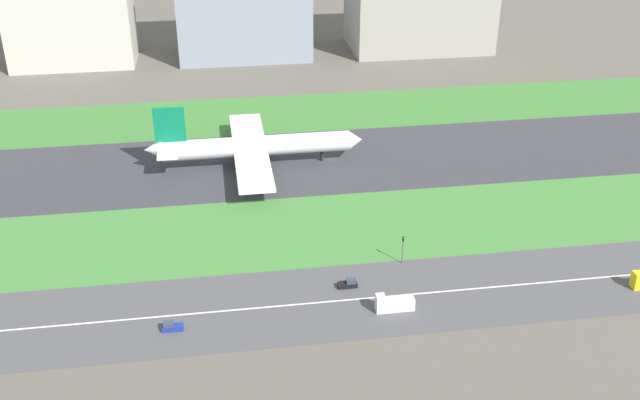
{
  "coord_description": "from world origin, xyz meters",
  "views": [
    {
      "loc": [
        -34.85,
        -207.25,
        97.32
      ],
      "look_at": [
        -9.04,
        -36.5,
        6.0
      ],
      "focal_mm": 42.43,
      "sensor_mm": 36.0,
      "label": 1
    }
  ],
  "objects_px": {
    "terminal_building": "(70,16)",
    "car_1": "(172,327)",
    "truck_0": "(394,304)",
    "fuel_tank_west": "(222,15)",
    "airliner": "(251,146)",
    "traffic_light": "(403,248)",
    "car_2": "(348,284)"
  },
  "relations": [
    {
      "from": "car_2",
      "to": "traffic_light",
      "type": "xyz_separation_m",
      "value": [
        14.42,
        7.99,
        3.37
      ]
    },
    {
      "from": "traffic_light",
      "to": "fuel_tank_west",
      "type": "distance_m",
      "value": 221.74
    },
    {
      "from": "truck_0",
      "to": "traffic_light",
      "type": "height_order",
      "value": "traffic_light"
    },
    {
      "from": "airliner",
      "to": "traffic_light",
      "type": "xyz_separation_m",
      "value": [
        31.39,
        -60.01,
        -1.94
      ]
    },
    {
      "from": "car_2",
      "to": "airliner",
      "type": "bearing_deg",
      "value": 104.01
    },
    {
      "from": "terminal_building",
      "to": "fuel_tank_west",
      "type": "xyz_separation_m",
      "value": [
        62.49,
        45.0,
        -13.06
      ]
    },
    {
      "from": "airliner",
      "to": "traffic_light",
      "type": "bearing_deg",
      "value": -62.39
    },
    {
      "from": "truck_0",
      "to": "fuel_tank_west",
      "type": "xyz_separation_m",
      "value": [
        -28.23,
        237.0,
        4.49
      ]
    },
    {
      "from": "car_1",
      "to": "car_2",
      "type": "bearing_deg",
      "value": -165.68
    },
    {
      "from": "truck_0",
      "to": "terminal_building",
      "type": "height_order",
      "value": "terminal_building"
    },
    {
      "from": "car_2",
      "to": "truck_0",
      "type": "bearing_deg",
      "value": -51.32
    },
    {
      "from": "airliner",
      "to": "terminal_building",
      "type": "bearing_deg",
      "value": 119.97
    },
    {
      "from": "truck_0",
      "to": "fuel_tank_west",
      "type": "distance_m",
      "value": 238.72
    },
    {
      "from": "car_2",
      "to": "terminal_building",
      "type": "bearing_deg",
      "value": 114.44
    },
    {
      "from": "car_1",
      "to": "fuel_tank_west",
      "type": "bearing_deg",
      "value": -94.57
    },
    {
      "from": "car_2",
      "to": "fuel_tank_west",
      "type": "bearing_deg",
      "value": 95.09
    },
    {
      "from": "car_2",
      "to": "terminal_building",
      "type": "xyz_separation_m",
      "value": [
        -82.71,
        182.0,
        18.3
      ]
    },
    {
      "from": "airliner",
      "to": "traffic_light",
      "type": "distance_m",
      "value": 67.75
    },
    {
      "from": "car_1",
      "to": "truck_0",
      "type": "xyz_separation_m",
      "value": [
        47.18,
        -0.0,
        0.75
      ]
    },
    {
      "from": "car_1",
      "to": "car_2",
      "type": "relative_size",
      "value": 1.0
    },
    {
      "from": "terminal_building",
      "to": "car_1",
      "type": "bearing_deg",
      "value": -77.22
    },
    {
      "from": "truck_0",
      "to": "fuel_tank_west",
      "type": "bearing_deg",
      "value": -83.21
    },
    {
      "from": "car_2",
      "to": "truck_0",
      "type": "distance_m",
      "value": 12.83
    },
    {
      "from": "traffic_light",
      "to": "truck_0",
      "type": "bearing_deg",
      "value": -109.61
    },
    {
      "from": "traffic_light",
      "to": "airliner",
      "type": "bearing_deg",
      "value": 117.61
    },
    {
      "from": "traffic_light",
      "to": "fuel_tank_west",
      "type": "height_order",
      "value": "fuel_tank_west"
    },
    {
      "from": "car_1",
      "to": "traffic_light",
      "type": "relative_size",
      "value": 0.61
    },
    {
      "from": "airliner",
      "to": "car_1",
      "type": "xyz_separation_m",
      "value": [
        -22.2,
        -78.0,
        -5.31
      ]
    },
    {
      "from": "car_1",
      "to": "terminal_building",
      "type": "height_order",
      "value": "terminal_building"
    },
    {
      "from": "car_1",
      "to": "fuel_tank_west",
      "type": "height_order",
      "value": "fuel_tank_west"
    },
    {
      "from": "terminal_building",
      "to": "traffic_light",
      "type": "bearing_deg",
      "value": -60.83
    },
    {
      "from": "airliner",
      "to": "car_1",
      "type": "height_order",
      "value": "airliner"
    }
  ]
}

